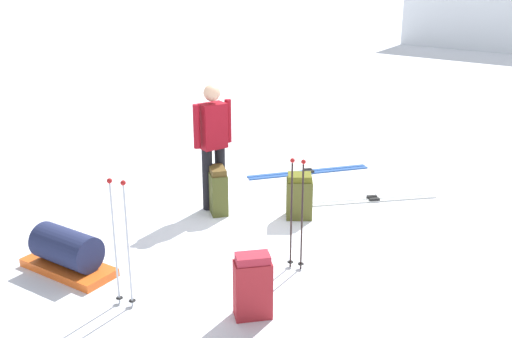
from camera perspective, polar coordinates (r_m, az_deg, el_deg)
The scene contains 11 objects.
ground_plane at distance 8.02m, azimuth -0.00°, elevation -4.72°, with size 80.00×80.00×0.00m, color white.
skier_standing at distance 8.11m, azimuth -4.02°, elevation 2.69°, with size 0.31×0.55×1.70m.
ski_pair_near at distance 9.74m, azimuth 4.88°, elevation -0.27°, with size 1.31×1.70×0.05m.
ski_pair_far at distance 8.79m, azimuth 10.81°, elevation -2.79°, with size 1.35×1.47×0.05m.
backpack_large_dark at distance 8.15m, azimuth -3.57°, elevation -2.01°, with size 0.42×0.40×0.64m.
backpack_bright at distance 8.01m, azimuth 4.04°, elevation -2.55°, with size 0.43×0.42×0.60m.
backpack_small_spare at distance 5.87m, azimuth -0.30°, elevation -10.85°, with size 0.39×0.40×0.66m.
ski_poles_planted_near at distance 5.99m, azimuth -12.45°, elevation -6.22°, with size 0.21×0.11×1.32m.
ski_poles_planted_far at distance 6.57m, azimuth 3.81°, elevation -3.71°, with size 0.18×0.10×1.27m.
gear_sled at distance 6.99m, azimuth -17.14°, elevation -7.42°, with size 1.12×0.53×0.49m.
thermos_bottle at distance 9.82m, azimuth -3.42°, elevation 0.65°, with size 0.07×0.07×0.26m, color #1C7630.
Camera 1 is at (4.47, -5.81, 3.28)m, focal length 43.09 mm.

